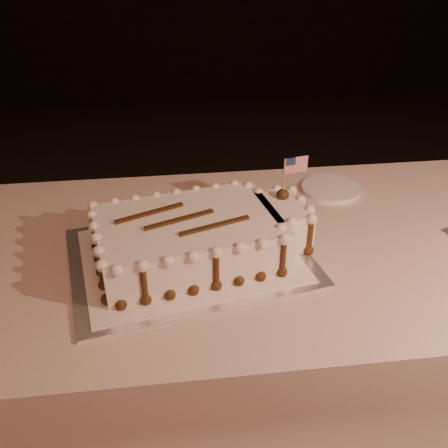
{
  "coord_description": "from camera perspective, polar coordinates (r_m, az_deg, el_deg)",
  "views": [
    {
      "loc": [
        -0.24,
        -0.38,
        1.43
      ],
      "look_at": [
        -0.13,
        0.56,
        0.84
      ],
      "focal_mm": 40.0,
      "sensor_mm": 36.0,
      "label": 1
    }
  ],
  "objects": [
    {
      "name": "cake_board",
      "position": [
        1.16,
        -3.93,
        -3.78
      ],
      "size": [
        0.6,
        0.5,
        0.01
      ],
      "primitive_type": "cube",
      "rotation": [
        0.0,
        0.0,
        0.19
      ],
      "color": "white",
      "rests_on": "banquet_table"
    },
    {
      "name": "side_plate",
      "position": [
        1.47,
        12.11,
        3.97
      ],
      "size": [
        0.17,
        0.17,
        0.01
      ],
      "primitive_type": "cylinder",
      "color": "white",
      "rests_on": "banquet_table"
    },
    {
      "name": "banquet_table",
      "position": [
        1.46,
        4.85,
        -14.37
      ],
      "size": [
        2.4,
        0.8,
        0.75
      ],
      "primitive_type": "cube",
      "color": "beige",
      "rests_on": "ground"
    },
    {
      "name": "doily",
      "position": [
        1.16,
        -3.94,
        -3.58
      ],
      "size": [
        0.54,
        0.45,
        0.0
      ],
      "primitive_type": "cube",
      "rotation": [
        0.0,
        0.0,
        0.19
      ],
      "color": "white",
      "rests_on": "cake_board"
    },
    {
      "name": "sheet_cake",
      "position": [
        1.13,
        -2.64,
        -1.31
      ],
      "size": [
        0.52,
        0.35,
        0.2
      ],
      "color": "white",
      "rests_on": "doily"
    }
  ]
}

